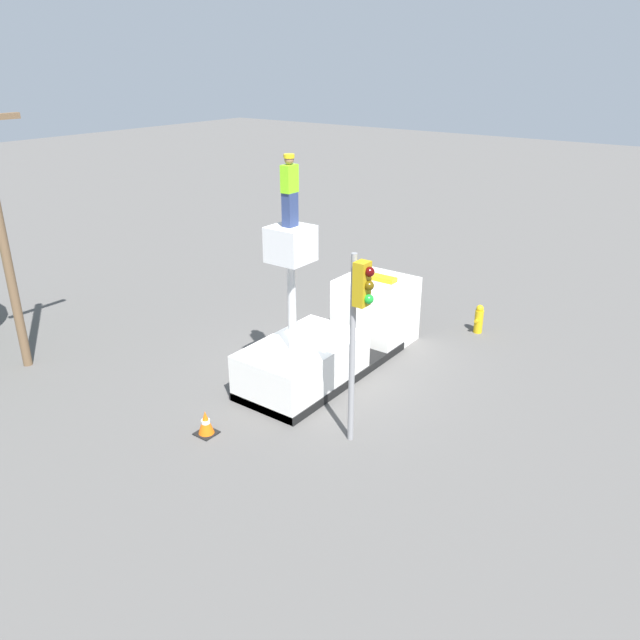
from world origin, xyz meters
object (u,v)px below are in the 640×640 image
at_px(worker, 290,191).
at_px(traffic_cone_rear, 206,423).
at_px(traffic_light_pole, 359,314).
at_px(utility_pole, 1,230).
at_px(fire_hydrant, 479,319).
at_px(bucket_truck, 336,338).

relative_size(worker, traffic_cone_rear, 2.76).
relative_size(traffic_light_pole, traffic_cone_rear, 7.40).
xyz_separation_m(traffic_light_pole, traffic_cone_rear, (-1.92, 3.11, -3.02)).
bearing_deg(worker, traffic_light_pole, -109.69).
distance_m(worker, traffic_cone_rear, 6.01).
bearing_deg(worker, utility_pole, 114.89).
xyz_separation_m(worker, fire_hydrant, (6.86, -2.43, -5.08)).
bearing_deg(utility_pole, bucket_truck, -53.63).
distance_m(traffic_light_pole, traffic_cone_rear, 4.74).
bearing_deg(traffic_cone_rear, utility_pole, 94.69).
bearing_deg(fire_hydrant, worker, 160.50).
bearing_deg(bucket_truck, traffic_cone_rear, 175.11).
bearing_deg(bucket_truck, traffic_light_pole, -138.05).
xyz_separation_m(traffic_cone_rear, utility_pole, (-0.58, 7.04, 3.86)).
bearing_deg(worker, traffic_cone_rear, 171.71).
distance_m(traffic_light_pole, fire_hydrant, 8.32).
distance_m(worker, fire_hydrant, 8.87).
relative_size(worker, utility_pole, 0.23).
distance_m(bucket_truck, traffic_cone_rear, 4.97).
height_order(bucket_truck, fire_hydrant, bucket_truck).
bearing_deg(traffic_light_pole, worker, 70.31).
distance_m(fire_hydrant, utility_pole, 14.76).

